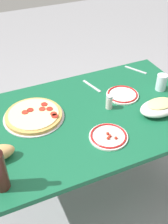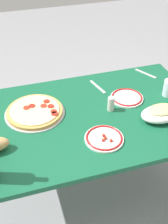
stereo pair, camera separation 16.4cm
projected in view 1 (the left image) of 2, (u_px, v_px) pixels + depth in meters
ground_plane at (84, 193)px, 2.11m from camera, size 8.00×8.00×0.00m
dining_table at (84, 131)px, 1.73m from camera, size 1.43×0.85×0.73m
pepperoni_pizza at (34, 115)px, 1.65m from camera, size 0.35×0.35×0.03m
baked_pasta_dish at (159, 107)px, 1.67m from camera, size 0.24×0.15×0.08m
water_glass at (161, 82)px, 1.85m from camera, size 0.07×0.07×0.11m
side_plate_near at (122, 95)px, 1.82m from camera, size 0.20×0.20×0.02m
side_plate_far at (108, 136)px, 1.52m from camera, size 0.20×0.20×0.02m
spice_shaker at (109, 102)px, 1.70m from camera, size 0.04×0.04×0.09m
fork_left at (136, 70)px, 2.07m from camera, size 0.10×0.16×0.00m
fork_right at (92, 86)px, 1.90m from camera, size 0.06×0.17×0.00m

